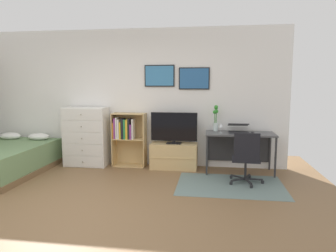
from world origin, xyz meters
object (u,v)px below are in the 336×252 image
Objects in this scene: bed at (2,159)px; office_chair at (246,157)px; dresser at (86,137)px; television at (174,128)px; laptop at (239,129)px; wine_glass at (221,126)px; bamboo_vase at (216,118)px; bookshelf at (127,135)px; tv_stand at (174,156)px; computer_mouse at (253,132)px; desk at (239,139)px.

office_chair is (4.33, -0.00, 0.20)m from bed.
television is (1.76, -0.01, 0.21)m from dresser.
laptop is 2.28× the size of wine_glass.
office_chair is 1.12m from bamboo_vase.
bamboo_vase is (-0.49, 0.86, 0.53)m from office_chair.
bookshelf is 1.77m from bamboo_vase.
laptop is (2.97, 0.00, 0.22)m from dresser.
dresser is 0.82m from bookshelf.
tv_stand is 1.08m from bamboo_vase.
dresser reaches higher than office_chair.
office_chair is (3.03, -0.78, -0.13)m from dresser.
bookshelf is at bearing 177.14° from tv_stand.
laptop is at bearing 155.37° from computer_mouse.
tv_stand is 8.57× the size of computer_mouse.
desk is 0.59m from bamboo_vase.
television is at bearing 152.37° from office_chair.
bed is 2.31m from bookshelf.
office_chair is at bearing -20.71° from bookshelf.
wine_glass reaches higher than laptop.
computer_mouse reaches higher than desk.
bed is 4.37m from laptop.
dresser is 3.21m from computer_mouse.
bookshelf is at bearing 173.57° from wine_glass.
bamboo_vase is at bearing 1.97° from dresser.
bed is 4.34m from office_chair.
tv_stand is 0.72× the size of desk.
bookshelf is 5.88× the size of wine_glass.
bamboo_vase is (3.85, 0.86, 0.73)m from bed.
television is at bearing -0.24° from dresser.
computer_mouse is 0.58m from wine_glass.
dresser is 3.13m from office_chair.
office_chair is 0.75m from computer_mouse.
tv_stand is 1.09m from wine_glass.
wine_glass reaches higher than desk.
laptop is (-0.02, 0.00, 0.20)m from desk.
television reaches higher than desk.
television reaches higher than wine_glass.
office_chair reaches higher than desk.
wine_glass is at bearing 125.43° from office_chair.
wine_glass reaches higher than bed.
bookshelf reaches higher than wine_glass.
office_chair is (2.22, -0.84, -0.18)m from bookshelf.
dresser is 2.99m from desk.
bed is 19.13× the size of computer_mouse.
desk is 0.47m from wine_glass.
laptop is (1.21, 0.01, 0.01)m from television.
dresser is 1.10× the size of bookshelf.
computer_mouse is (4.51, 0.67, 0.50)m from bed.
bookshelf is at bearing 175.93° from computer_mouse.
bookshelf is 2.40m from computer_mouse.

